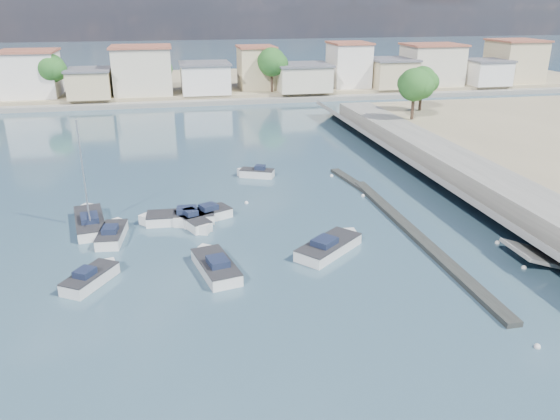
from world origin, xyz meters
name	(u,v)px	position (x,y,z in m)	size (l,w,h in m)	color
ground	(261,147)	(0.00, 40.00, 0.00)	(400.00, 400.00, 0.00)	#2C4459
seawall_walkway	(525,202)	(18.50, 13.00, 0.90)	(5.00, 90.00, 1.80)	slate
breakwater	(400,222)	(6.90, 12.69, 0.17)	(2.00, 31.02, 0.35)	black
far_shore_land	(219,83)	(0.00, 92.00, 0.70)	(160.00, 40.00, 1.40)	gray
far_shore_quay	(231,102)	(0.00, 71.00, 0.40)	(160.00, 2.50, 0.80)	slate
far_town	(283,70)	(10.71, 76.92, 4.93)	(113.01, 12.80, 8.35)	beige
shore_trees	(280,69)	(8.34, 68.11, 6.22)	(74.56, 38.32, 7.92)	#38281E
motorboat_a	(215,266)	(-8.85, 7.46, 0.38)	(3.11, 5.95, 1.48)	silver
motorboat_b	(92,277)	(-16.79, 7.37, 0.38)	(3.57, 4.33, 1.48)	silver
motorboat_c	(177,218)	(-11.08, 16.78, 0.38)	(6.21, 2.42, 1.48)	silver
motorboat_d	(201,216)	(-9.08, 16.73, 0.38)	(5.03, 3.63, 1.48)	silver
motorboat_e	(113,234)	(-16.05, 14.45, 0.38)	(2.23, 4.98, 1.48)	silver
motorboat_f	(255,173)	(-2.72, 27.77, 0.38)	(3.84, 2.66, 1.48)	silver
motorboat_g	(194,222)	(-9.76, 15.55, 0.38)	(2.99, 4.43, 1.48)	silver
motorboat_h	(331,246)	(-0.21, 8.87, 0.38)	(5.77, 5.37, 1.48)	silver
sailboat	(90,221)	(-18.08, 17.45, 0.41)	(3.26, 7.19, 9.00)	silver
mooring_buoys	(397,227)	(6.35, 12.03, 0.05)	(17.70, 31.52, 0.36)	silver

